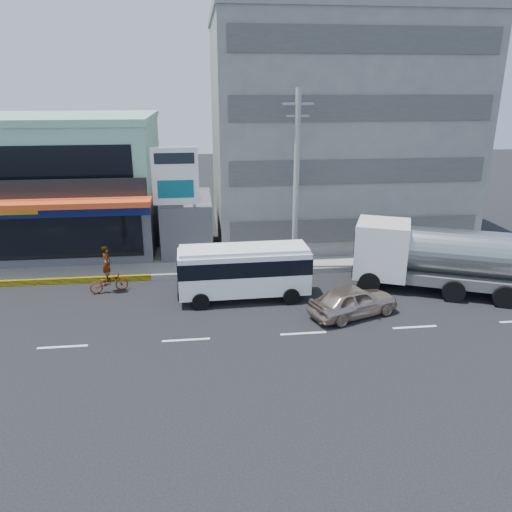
# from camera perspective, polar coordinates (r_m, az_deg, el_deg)

# --- Properties ---
(ground) EXTENTS (120.00, 120.00, 0.00)m
(ground) POSITION_cam_1_polar(r_m,az_deg,el_deg) (21.36, -8.00, -9.49)
(ground) COLOR black
(ground) RESTS_ON ground
(sidewalk) EXTENTS (70.00, 5.00, 0.30)m
(sidewalk) POSITION_cam_1_polar(r_m,az_deg,el_deg) (30.30, 1.75, -0.24)
(sidewalk) COLOR gray
(sidewalk) RESTS_ON ground
(shop_building) EXTENTS (12.40, 11.70, 8.00)m
(shop_building) POSITION_cam_1_polar(r_m,az_deg,el_deg) (34.44, -21.48, 7.43)
(shop_building) COLOR #49494E
(shop_building) RESTS_ON ground
(concrete_building) EXTENTS (16.00, 12.00, 14.00)m
(concrete_building) POSITION_cam_1_polar(r_m,az_deg,el_deg) (35.19, 8.83, 13.67)
(concrete_building) COLOR gray
(concrete_building) RESTS_ON ground
(gap_structure) EXTENTS (3.00, 6.00, 3.50)m
(gap_structure) POSITION_cam_1_polar(r_m,az_deg,el_deg) (31.92, -7.81, 3.60)
(gap_structure) COLOR #49494E
(gap_structure) RESTS_ON ground
(satellite_dish) EXTENTS (1.50, 1.50, 0.15)m
(satellite_dish) POSITION_cam_1_polar(r_m,az_deg,el_deg) (30.52, -7.99, 6.41)
(satellite_dish) COLOR slate
(satellite_dish) RESTS_ON gap_structure
(billboard) EXTENTS (2.60, 0.18, 6.90)m
(billboard) POSITION_cam_1_polar(r_m,az_deg,el_deg) (28.50, -9.18, 8.24)
(billboard) COLOR gray
(billboard) RESTS_ON ground
(utility_pole_near) EXTENTS (1.60, 0.30, 10.00)m
(utility_pole_near) POSITION_cam_1_polar(r_m,az_deg,el_deg) (27.18, 4.62, 8.39)
(utility_pole_near) COLOR #999993
(utility_pole_near) RESTS_ON ground
(minibus) EXTENTS (6.46, 2.37, 2.69)m
(minibus) POSITION_cam_1_polar(r_m,az_deg,el_deg) (24.43, -1.39, -1.42)
(minibus) COLOR white
(minibus) RESTS_ON ground
(sedan) EXTENTS (4.57, 3.03, 1.45)m
(sedan) POSITION_cam_1_polar(r_m,az_deg,el_deg) (23.40, 11.08, -5.06)
(sedan) COLOR beige
(sedan) RESTS_ON ground
(tanker_truck) EXTENTS (9.03, 5.77, 3.44)m
(tanker_truck) POSITION_cam_1_polar(r_m,az_deg,el_deg) (26.96, 19.86, -0.05)
(tanker_truck) COLOR silver
(tanker_truck) RESTS_ON ground
(motorcycle_rider) EXTENTS (2.03, 1.19, 2.47)m
(motorcycle_rider) POSITION_cam_1_polar(r_m,az_deg,el_deg) (26.61, -16.53, -2.31)
(motorcycle_rider) COLOR #65230E
(motorcycle_rider) RESTS_ON ground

